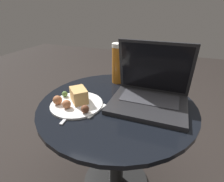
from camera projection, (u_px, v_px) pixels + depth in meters
ground_plane at (116, 181)px, 1.00m from camera, size 6.00×6.00×0.00m
table at (117, 128)px, 0.83m from camera, size 0.68×0.68×0.53m
napkin at (83, 106)px, 0.74m from camera, size 0.19×0.15×0.00m
laptop at (150, 92)px, 0.74m from camera, size 0.31×0.25×0.26m
beer_glass at (118, 63)px, 0.92m from camera, size 0.06×0.06×0.21m
snack_plate at (76, 101)px, 0.74m from camera, size 0.22×0.22×0.07m
fork at (74, 109)px, 0.71m from camera, size 0.04×0.19×0.00m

